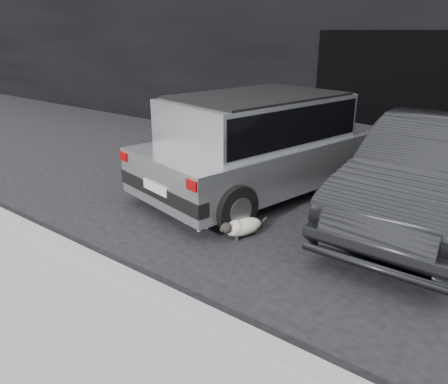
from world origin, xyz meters
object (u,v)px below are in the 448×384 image
Objects in this scene: silver_hatchback at (262,139)px; cat_white at (198,215)px; cat_siamese at (240,227)px; second_car at (431,173)px.

silver_hatchback reaches higher than cat_white.
cat_white is at bearing 27.17° from cat_siamese.
cat_white is at bearing -139.27° from second_car.
second_car is at bearing 145.45° from cat_white.
silver_hatchback is at bearing -173.68° from second_car.
second_car is at bearing 18.27° from silver_hatchback.
silver_hatchback is 5.76× the size of cat_siamese.
second_car is 3.30m from cat_white.
cat_white is (-2.46, -2.14, -0.56)m from second_car.
cat_white reaches higher than cat_siamese.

